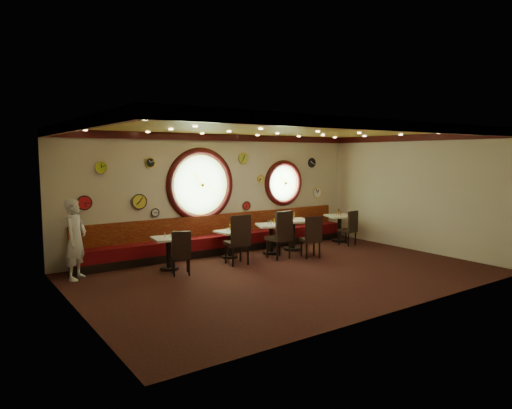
# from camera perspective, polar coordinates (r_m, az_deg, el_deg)

# --- Properties ---
(floor) EXTENTS (9.00, 6.00, 0.00)m
(floor) POSITION_cam_1_polar(r_m,az_deg,el_deg) (10.35, 4.01, -8.57)
(floor) COLOR black
(floor) RESTS_ON ground
(ceiling) EXTENTS (9.00, 6.00, 0.02)m
(ceiling) POSITION_cam_1_polar(r_m,az_deg,el_deg) (10.03, 4.15, 9.40)
(ceiling) COLOR gold
(ceiling) RESTS_ON wall_back
(wall_back) EXTENTS (9.00, 0.02, 3.20)m
(wall_back) POSITION_cam_1_polar(r_m,az_deg,el_deg) (12.54, -4.55, 1.43)
(wall_back) COLOR beige
(wall_back) RESTS_ON floor
(wall_front) EXTENTS (9.00, 0.02, 3.20)m
(wall_front) POSITION_cam_1_polar(r_m,az_deg,el_deg) (7.97, 17.72, -1.56)
(wall_front) COLOR beige
(wall_front) RESTS_ON floor
(wall_left) EXTENTS (0.02, 6.00, 3.20)m
(wall_left) POSITION_cam_1_polar(r_m,az_deg,el_deg) (8.07, -21.70, -1.62)
(wall_left) COLOR beige
(wall_left) RESTS_ON floor
(wall_right) EXTENTS (0.02, 6.00, 3.20)m
(wall_right) POSITION_cam_1_polar(r_m,az_deg,el_deg) (13.35, 19.31, 1.39)
(wall_right) COLOR beige
(wall_right) RESTS_ON floor
(molding_back) EXTENTS (9.00, 0.10, 0.18)m
(molding_back) POSITION_cam_1_polar(r_m,az_deg,el_deg) (12.46, -4.49, 8.35)
(molding_back) COLOR #350909
(molding_back) RESTS_ON wall_back
(molding_front) EXTENTS (9.00, 0.10, 0.18)m
(molding_front) POSITION_cam_1_polar(r_m,az_deg,el_deg) (7.95, 17.79, 9.33)
(molding_front) COLOR #350909
(molding_front) RESTS_ON wall_back
(molding_left) EXTENTS (0.10, 6.00, 0.18)m
(molding_left) POSITION_cam_1_polar(r_m,az_deg,el_deg) (8.02, -21.79, 9.15)
(molding_left) COLOR #350909
(molding_left) RESTS_ON wall_back
(molding_right) EXTENTS (0.10, 6.00, 0.18)m
(molding_right) POSITION_cam_1_polar(r_m,az_deg,el_deg) (13.27, 19.42, 7.89)
(molding_right) COLOR #350909
(molding_right) RESTS_ON wall_back
(banquette_base) EXTENTS (8.00, 0.55, 0.20)m
(banquette_base) POSITION_cam_1_polar(r_m,az_deg,el_deg) (12.51, -3.84, -5.52)
(banquette_base) COLOR black
(banquette_base) RESTS_ON floor
(banquette_seat) EXTENTS (8.00, 0.55, 0.30)m
(banquette_seat) POSITION_cam_1_polar(r_m,az_deg,el_deg) (12.46, -3.85, -4.39)
(banquette_seat) COLOR #54070D
(banquette_seat) RESTS_ON banquette_base
(banquette_back) EXTENTS (8.00, 0.10, 0.55)m
(banquette_back) POSITION_cam_1_polar(r_m,az_deg,el_deg) (12.58, -4.38, -2.45)
(banquette_back) COLOR #5D070C
(banquette_back) RESTS_ON wall_back
(porthole_left_glass) EXTENTS (1.66, 0.02, 1.66)m
(porthole_left_glass) POSITION_cam_1_polar(r_m,az_deg,el_deg) (12.22, -6.98, 2.46)
(porthole_left_glass) COLOR #7DAE68
(porthole_left_glass) RESTS_ON wall_back
(porthole_left_frame) EXTENTS (1.98, 0.18, 1.98)m
(porthole_left_frame) POSITION_cam_1_polar(r_m,az_deg,el_deg) (12.21, -6.95, 2.46)
(porthole_left_frame) COLOR #350909
(porthole_left_frame) RESTS_ON wall_back
(porthole_left_ring) EXTENTS (1.61, 0.03, 1.61)m
(porthole_left_ring) POSITION_cam_1_polar(r_m,az_deg,el_deg) (12.18, -6.88, 2.45)
(porthole_left_ring) COLOR gold
(porthole_left_ring) RESTS_ON wall_back
(porthole_right_glass) EXTENTS (1.10, 0.02, 1.10)m
(porthole_right_glass) POSITION_cam_1_polar(r_m,az_deg,el_deg) (13.75, 3.40, 2.70)
(porthole_right_glass) COLOR #7DAE68
(porthole_right_glass) RESTS_ON wall_back
(porthole_right_frame) EXTENTS (1.38, 0.18, 1.38)m
(porthole_right_frame) POSITION_cam_1_polar(r_m,az_deg,el_deg) (13.74, 3.44, 2.69)
(porthole_right_frame) COLOR #350909
(porthole_right_frame) RESTS_ON wall_back
(porthole_right_ring) EXTENTS (1.09, 0.03, 1.09)m
(porthole_right_ring) POSITION_cam_1_polar(r_m,az_deg,el_deg) (13.72, 3.52, 2.69)
(porthole_right_ring) COLOR gold
(porthole_right_ring) RESTS_ON wall_back
(wall_clock_0) EXTENTS (0.22, 0.03, 0.22)m
(wall_clock_0) POSITION_cam_1_polar(r_m,az_deg,el_deg) (13.21, 0.60, 3.21)
(wall_clock_0) COLOR gold
(wall_clock_0) RESTS_ON wall_back
(wall_clock_1) EXTENTS (0.28, 0.03, 0.28)m
(wall_clock_1) POSITION_cam_1_polar(r_m,az_deg,el_deg) (14.41, 6.96, 5.21)
(wall_clock_1) COLOR black
(wall_clock_1) RESTS_ON wall_back
(wall_clock_2) EXTENTS (0.32, 0.03, 0.32)m
(wall_clock_2) POSITION_cam_1_polar(r_m,az_deg,el_deg) (11.14, -20.65, 0.20)
(wall_clock_2) COLOR red
(wall_clock_2) RESTS_ON wall_back
(wall_clock_3) EXTENTS (0.34, 0.03, 0.34)m
(wall_clock_3) POSITION_cam_1_polar(r_m,az_deg,el_deg) (14.62, 7.65, 1.48)
(wall_clock_3) COLOR white
(wall_clock_3) RESTS_ON wall_back
(wall_clock_4) EXTENTS (0.20, 0.03, 0.20)m
(wall_clock_4) POSITION_cam_1_polar(r_m,az_deg,el_deg) (11.70, -12.50, -1.00)
(wall_clock_4) COLOR white
(wall_clock_4) RESTS_ON wall_back
(wall_clock_5) EXTENTS (0.24, 0.03, 0.24)m
(wall_clock_5) POSITION_cam_1_polar(r_m,az_deg,el_deg) (12.99, -1.21, -0.16)
(wall_clock_5) COLOR red
(wall_clock_5) RESTS_ON wall_back
(wall_clock_6) EXTENTS (0.30, 0.03, 0.30)m
(wall_clock_6) POSITION_cam_1_polar(r_m,az_deg,el_deg) (12.85, -1.59, 5.81)
(wall_clock_6) COLOR #9CBC3A
(wall_clock_6) RESTS_ON wall_back
(wall_clock_7) EXTENTS (0.26, 0.03, 0.26)m
(wall_clock_7) POSITION_cam_1_polar(r_m,az_deg,el_deg) (11.19, -18.82, 4.40)
(wall_clock_7) COLOR #9BBF26
(wall_clock_7) RESTS_ON wall_back
(wall_clock_8) EXTENTS (0.36, 0.03, 0.36)m
(wall_clock_8) POSITION_cam_1_polar(r_m,az_deg,el_deg) (11.53, -14.37, 0.34)
(wall_clock_8) COLOR yellow
(wall_clock_8) RESTS_ON wall_back
(wall_clock_9) EXTENTS (0.24, 0.03, 0.24)m
(wall_clock_9) POSITION_cam_1_polar(r_m,az_deg,el_deg) (11.58, -13.10, 5.11)
(wall_clock_9) COLOR black
(wall_clock_9) RESTS_ON wall_back
(table_a) EXTENTS (0.78, 0.78, 0.75)m
(table_a) POSITION_cam_1_polar(r_m,az_deg,el_deg) (10.74, -10.86, -5.52)
(table_a) COLOR black
(table_a) RESTS_ON floor
(table_b) EXTENTS (0.71, 0.71, 0.70)m
(table_b) POSITION_cam_1_polar(r_m,az_deg,el_deg) (11.77, -3.28, -4.55)
(table_b) COLOR black
(table_b) RESTS_ON floor
(table_c) EXTENTS (0.94, 0.94, 0.80)m
(table_c) POSITION_cam_1_polar(r_m,az_deg,el_deg) (12.24, 1.91, -3.85)
(table_c) COLOR black
(table_c) RESTS_ON floor
(table_d) EXTENTS (1.01, 1.01, 0.85)m
(table_d) POSITION_cam_1_polar(r_m,az_deg,el_deg) (12.74, 4.63, -3.30)
(table_d) COLOR black
(table_d) RESTS_ON floor
(table_e) EXTENTS (0.91, 0.91, 0.81)m
(table_e) POSITION_cam_1_polar(r_m,az_deg,el_deg) (14.19, 10.40, -2.52)
(table_e) COLOR black
(table_e) RESTS_ON floor
(chair_a) EXTENTS (0.53, 0.53, 0.61)m
(chair_a) POSITION_cam_1_polar(r_m,az_deg,el_deg) (10.16, -9.36, -5.63)
(chair_a) COLOR black
(chair_a) RESTS_ON floor
(chair_b) EXTENTS (0.56, 0.56, 0.76)m
(chair_b) POSITION_cam_1_polar(r_m,az_deg,el_deg) (10.94, -2.17, -4.00)
(chair_b) COLOR black
(chair_b) RESTS_ON floor
(chair_c) EXTENTS (0.53, 0.53, 0.77)m
(chair_c) POSITION_cam_1_polar(r_m,az_deg,el_deg) (11.58, 3.18, -3.40)
(chair_c) COLOR black
(chair_c) RESTS_ON floor
(chair_d) EXTENTS (0.58, 0.58, 0.67)m
(chair_d) POSITION_cam_1_polar(r_m,az_deg,el_deg) (11.77, 7.02, -3.71)
(chair_d) COLOR black
(chair_d) RESTS_ON floor
(chair_e) EXTENTS (0.48, 0.48, 0.64)m
(chair_e) POSITION_cam_1_polar(r_m,az_deg,el_deg) (13.58, 11.68, -2.61)
(chair_e) COLOR black
(chair_e) RESTS_ON floor
(condiment_a_salt) EXTENTS (0.04, 0.04, 0.11)m
(condiment_a_salt) POSITION_cam_1_polar(r_m,az_deg,el_deg) (10.69, -11.34, -3.76)
(condiment_a_salt) COLOR silver
(condiment_a_salt) RESTS_ON table_a
(condiment_b_salt) EXTENTS (0.03, 0.03, 0.10)m
(condiment_b_salt) POSITION_cam_1_polar(r_m,az_deg,el_deg) (11.72, -3.55, -3.08)
(condiment_b_salt) COLOR silver
(condiment_b_salt) RESTS_ON table_b
(condiment_c_salt) EXTENTS (0.04, 0.04, 0.11)m
(condiment_c_salt) POSITION_cam_1_polar(r_m,az_deg,el_deg) (12.17, 1.55, -2.23)
(condiment_c_salt) COLOR silver
(condiment_c_salt) RESTS_ON table_c
(condiment_d_salt) EXTENTS (0.04, 0.04, 0.11)m
(condiment_d_salt) POSITION_cam_1_polar(r_m,az_deg,el_deg) (12.73, 4.05, -1.63)
(condiment_d_salt) COLOR silver
(condiment_d_salt) RESTS_ON table_d
(condiment_a_pepper) EXTENTS (0.03, 0.03, 0.09)m
(condiment_a_pepper) POSITION_cam_1_polar(r_m,az_deg,el_deg) (10.68, -10.67, -3.81)
(condiment_a_pepper) COLOR silver
(condiment_a_pepper) RESTS_ON table_a
(condiment_b_pepper) EXTENTS (0.03, 0.03, 0.09)m
(condiment_b_pepper) POSITION_cam_1_polar(r_m,az_deg,el_deg) (11.73, -3.16, -3.08)
(condiment_b_pepper) COLOR silver
(condiment_b_pepper) RESTS_ON table_b
(condiment_c_pepper) EXTENTS (0.04, 0.04, 0.11)m
(condiment_c_pepper) POSITION_cam_1_polar(r_m,az_deg,el_deg) (12.16, 1.91, -2.24)
(condiment_c_pepper) COLOR silver
(condiment_c_pepper) RESTS_ON table_c
(condiment_d_pepper) EXTENTS (0.03, 0.03, 0.09)m
(condiment_d_pepper) POSITION_cam_1_polar(r_m,az_deg,el_deg) (12.67, 4.75, -1.69)
(condiment_d_pepper) COLOR #BBBCC0
(condiment_d_pepper) RESTS_ON table_d
(condiment_a_bottle) EXTENTS (0.05, 0.05, 0.15)m
(condiment_a_bottle) POSITION_cam_1_polar(r_m,az_deg,el_deg) (10.76, -10.21, -3.57)
(condiment_a_bottle) COLOR gold
(condiment_a_bottle) RESTS_ON table_a
(condiment_b_bottle) EXTENTS (0.05, 0.05, 0.16)m
(condiment_b_bottle) POSITION_cam_1_polar(r_m,az_deg,el_deg) (11.83, -3.22, -2.82)
(condiment_b_bottle) COLOR gold
(condiment_b_bottle) RESTS_ON table_b
(condiment_c_bottle) EXTENTS (0.05, 0.05, 0.15)m
(condiment_c_bottle) POSITION_cam_1_polar(r_m,az_deg,el_deg) (12.29, 2.25, -2.08)
(condiment_c_bottle) COLOR yellow
(condiment_c_bottle) RESTS_ON table_c
(condiment_d_bottle) EXTENTS (0.06, 0.06, 0.18)m
(condiment_d_bottle) POSITION_cam_1_polar(r_m,az_deg,el_deg) (12.88, 4.77, -1.38)
(condiment_d_bottle) COLOR gold
(condiment_d_bottle) RESTS_ON table_d
(condiment_e_salt) EXTENTS (0.03, 0.03, 0.09)m
(condiment_e_salt) POSITION_cam_1_polar(r_m,az_deg,el_deg) (14.12, 10.04, -1.15)
(condiment_e_salt) COLOR silver
(condiment_e_salt) RESTS_ON table_e
(condiment_e_pepper) EXTENTS (0.04, 0.04, 0.11)m
(condiment_e_pepper) POSITION_cam_1_polar(r_m,az_deg,el_deg) (14.09, 10.55, -1.13)
(condiment_e_pepper) COLOR silver
(condiment_e_pepper) RESTS_ON table_e
(condiment_e_bottle) EXTENTS (0.06, 0.06, 0.18)m
(condiment_e_bottle) POSITION_cam_1_polar(r_m,az_deg,el_deg) (14.26, 10.32, -0.90)
(condiment_e_bottle) COLOR gold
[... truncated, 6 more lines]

